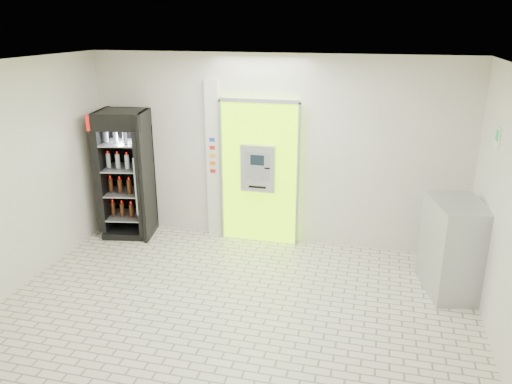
% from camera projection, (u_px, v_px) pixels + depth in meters
% --- Properties ---
extents(ground, '(6.00, 6.00, 0.00)m').
position_uv_depth(ground, '(228.00, 320.00, 6.07)').
color(ground, beige).
rests_on(ground, ground).
extents(room_shell, '(6.00, 6.00, 6.00)m').
position_uv_depth(room_shell, '(225.00, 175.00, 5.47)').
color(room_shell, silver).
rests_on(room_shell, ground).
extents(atm_assembly, '(1.30, 0.24, 2.33)m').
position_uv_depth(atm_assembly, '(260.00, 172.00, 7.95)').
color(atm_assembly, '#91E700').
rests_on(atm_assembly, ground).
extents(pillar, '(0.22, 0.11, 2.60)m').
position_uv_depth(pillar, '(214.00, 160.00, 8.12)').
color(pillar, silver).
rests_on(pillar, ground).
extents(beverage_cooler, '(0.91, 0.86, 2.10)m').
position_uv_depth(beverage_cooler, '(127.00, 176.00, 8.26)').
color(beverage_cooler, black).
rests_on(beverage_cooler, ground).
extents(steel_cabinet, '(0.84, 1.06, 1.26)m').
position_uv_depth(steel_cabinet, '(454.00, 248.00, 6.54)').
color(steel_cabinet, '#A6A9AE').
rests_on(steel_cabinet, ground).
extents(exit_sign, '(0.02, 0.22, 0.26)m').
position_uv_depth(exit_sign, '(498.00, 137.00, 5.97)').
color(exit_sign, white).
rests_on(exit_sign, room_shell).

